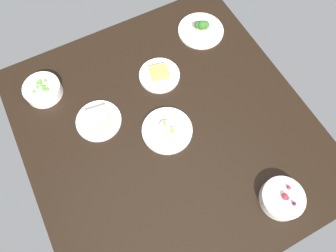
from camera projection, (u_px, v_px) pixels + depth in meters
dining_table at (168, 130)px, 128.30cm from camera, size 120.47×114.04×4.00cm
plate_eggs at (167, 130)px, 124.82cm from camera, size 20.56×20.56×4.83cm
bowl_berries at (282, 198)px, 112.04cm from camera, size 15.82×15.82×6.83cm
plate_sandwich at (98, 120)px, 126.52cm from camera, size 18.70×18.70×4.31cm
plate_broccoli at (201, 29)px, 145.43cm from camera, size 21.59×21.59×7.49cm
bowl_peas at (43, 90)px, 130.73cm from camera, size 15.80×15.80×6.33cm
plate_cheese at (159, 75)px, 135.51cm from camera, size 17.95×17.95×4.73cm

